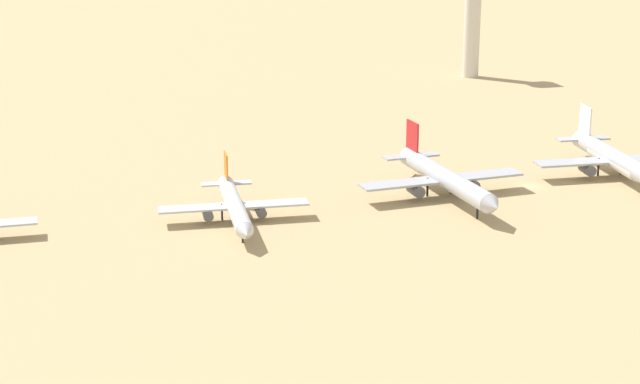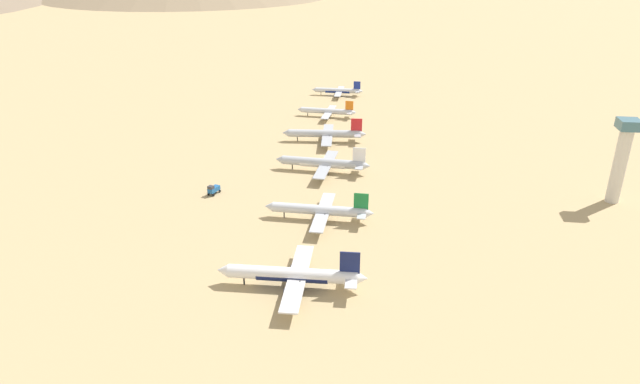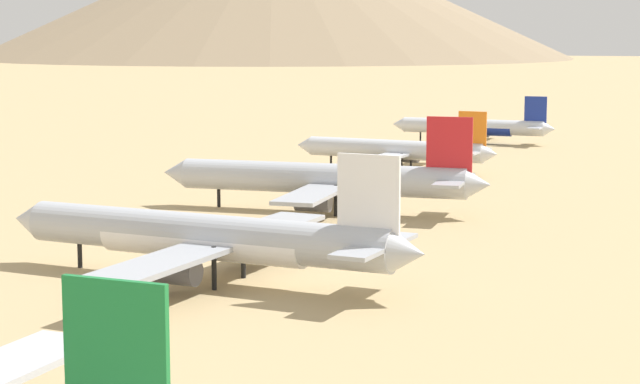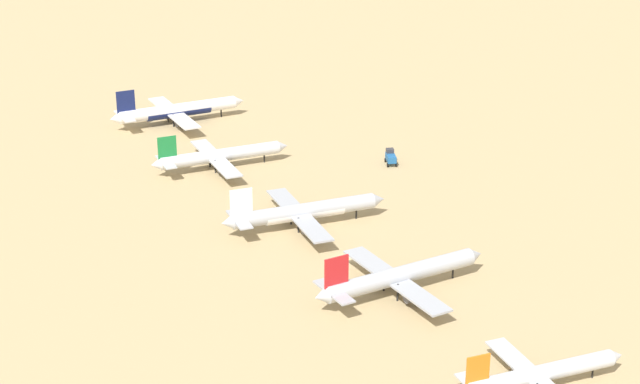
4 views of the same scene
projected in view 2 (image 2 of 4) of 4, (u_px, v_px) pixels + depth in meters
name	position (u px, v px, depth m)	size (l,w,h in m)	color
ground_plane	(326.00, 156.00, 256.09)	(1800.00, 1800.00, 0.00)	tan
parked_jet_0	(338.00, 91.00, 352.23)	(31.81, 25.78, 9.19)	silver
parked_jet_1	(327.00, 111.00, 310.28)	(32.92, 26.77, 9.49)	silver
parked_jet_2	(326.00, 134.00, 272.42)	(40.34, 32.80, 11.63)	#B2B7C1
parked_jet_3	(324.00, 163.00, 237.31)	(40.37, 32.83, 11.64)	#B2B7C1
parked_jet_4	(320.00, 210.00, 196.64)	(38.28, 31.05, 11.05)	silver
parked_jet_5	(293.00, 275.00, 158.41)	(42.44, 34.40, 12.26)	white
service_truck	(213.00, 189.00, 217.18)	(4.20, 5.67, 3.90)	#1E5999
control_tower	(621.00, 157.00, 204.92)	(7.20, 7.20, 31.58)	beige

